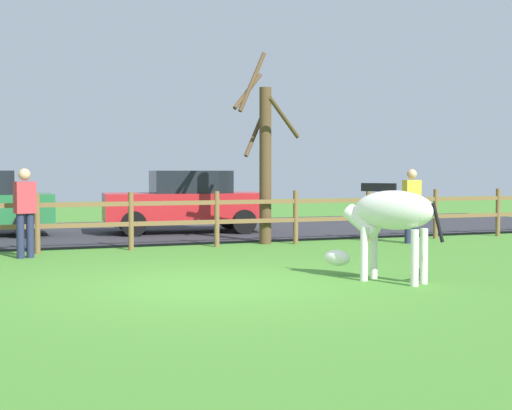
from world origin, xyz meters
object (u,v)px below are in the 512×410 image
(crow_on_grass, at_px, (419,272))
(zebra, at_px, (388,217))
(bare_tree, at_px, (264,156))
(parked_car_red, at_px, (186,201))
(visitor_left_of_tree, at_px, (25,209))
(visitor_right_of_tree, at_px, (412,202))

(crow_on_grass, bearing_deg, zebra, 168.13)
(bare_tree, xyz_separation_m, parked_car_red, (-0.96, 2.98, -1.07))
(zebra, bearing_deg, crow_on_grass, -11.87)
(zebra, relative_size, visitor_left_of_tree, 1.06)
(crow_on_grass, height_order, parked_car_red, parked_car_red)
(parked_car_red, height_order, visitor_left_of_tree, visitor_left_of_tree)
(zebra, distance_m, visitor_right_of_tree, 5.85)
(parked_car_red, bearing_deg, bare_tree, -72.08)
(zebra, xyz_separation_m, parked_car_red, (-0.60, 8.75, -0.08))
(crow_on_grass, bearing_deg, bare_tree, 90.86)
(zebra, bearing_deg, visitor_left_of_tree, 134.02)
(parked_car_red, bearing_deg, crow_on_grass, -83.23)
(bare_tree, height_order, zebra, bare_tree)
(zebra, bearing_deg, bare_tree, 86.35)
(bare_tree, relative_size, parked_car_red, 1.03)
(crow_on_grass, distance_m, parked_car_red, 8.94)
(crow_on_grass, height_order, visitor_right_of_tree, visitor_right_of_tree)
(zebra, height_order, visitor_right_of_tree, visitor_right_of_tree)
(bare_tree, bearing_deg, parked_car_red, 107.92)
(bare_tree, distance_m, visitor_left_of_tree, 5.24)
(crow_on_grass, bearing_deg, parked_car_red, 96.77)
(bare_tree, relative_size, crow_on_grass, 19.82)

